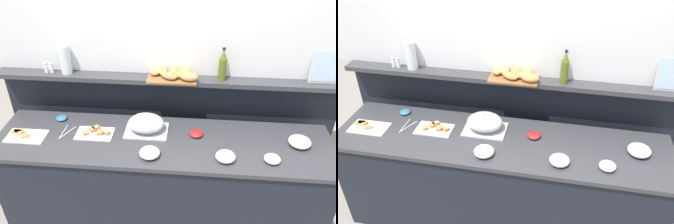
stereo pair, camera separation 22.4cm
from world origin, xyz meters
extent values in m
plane|color=gray|center=(0.00, 0.60, 0.00)|extent=(12.00, 12.00, 0.00)
cube|color=black|center=(0.00, 0.00, 0.43)|extent=(2.58, 0.61, 0.86)
cube|color=#38383D|center=(0.00, 0.00, 0.88)|extent=(2.62, 0.65, 0.03)
cube|color=black|center=(0.00, 0.50, 0.59)|extent=(2.90, 0.08, 1.19)
cube|color=#38383D|center=(0.00, 0.45, 1.21)|extent=(2.90, 0.22, 0.04)
cube|color=white|center=(-0.54, 0.03, 0.90)|extent=(0.29, 0.18, 0.01)
cube|color=#B7844C|center=(-0.57, 0.06, 0.91)|extent=(0.07, 0.07, 0.01)
cube|color=#B24738|center=(-0.57, 0.06, 0.92)|extent=(0.07, 0.07, 0.01)
cube|color=#B7844C|center=(-0.57, 0.06, 0.93)|extent=(0.07, 0.07, 0.01)
cube|color=#B7844C|center=(-0.45, 0.04, 0.91)|extent=(0.07, 0.06, 0.01)
cube|color=#B24738|center=(-0.45, 0.04, 0.92)|extent=(0.07, 0.06, 0.01)
cube|color=#B7844C|center=(-0.45, 0.04, 0.93)|extent=(0.07, 0.06, 0.01)
cube|color=#B7844C|center=(-0.55, 0.09, 0.91)|extent=(0.07, 0.07, 0.01)
cube|color=#B24738|center=(-0.55, 0.09, 0.92)|extent=(0.07, 0.07, 0.01)
cube|color=#B7844C|center=(-0.55, 0.09, 0.93)|extent=(0.07, 0.07, 0.01)
cube|color=#B7844C|center=(-0.50, 0.03, 0.91)|extent=(0.05, 0.06, 0.01)
cube|color=#B24738|center=(-0.50, 0.03, 0.92)|extent=(0.05, 0.06, 0.01)
cube|color=#B7844C|center=(-0.50, 0.03, 0.93)|extent=(0.05, 0.06, 0.01)
cube|color=#B7844C|center=(-0.61, 0.02, 0.91)|extent=(0.06, 0.07, 0.01)
cube|color=#B24738|center=(-0.61, 0.02, 0.92)|extent=(0.06, 0.07, 0.01)
cube|color=#B7844C|center=(-0.61, 0.02, 0.93)|extent=(0.06, 0.07, 0.01)
cube|color=white|center=(-1.07, -0.05, 0.90)|extent=(0.31, 0.18, 0.01)
cube|color=#B7844C|center=(-1.07, -0.06, 0.91)|extent=(0.07, 0.06, 0.01)
cube|color=#E5C666|center=(-1.07, -0.06, 0.92)|extent=(0.07, 0.06, 0.01)
cube|color=#B7844C|center=(-1.07, -0.06, 0.93)|extent=(0.07, 0.06, 0.01)
cube|color=#B7844C|center=(-1.13, -0.02, 0.91)|extent=(0.06, 0.05, 0.01)
cube|color=#E5C666|center=(-1.13, -0.02, 0.92)|extent=(0.06, 0.05, 0.01)
cube|color=#B7844C|center=(-1.13, -0.02, 0.93)|extent=(0.06, 0.05, 0.01)
cube|color=#B7844C|center=(-1.15, -0.01, 0.91)|extent=(0.07, 0.06, 0.01)
cube|color=#E5C666|center=(-1.15, -0.01, 0.92)|extent=(0.07, 0.06, 0.01)
cube|color=#B7844C|center=(-1.15, -0.01, 0.93)|extent=(0.07, 0.06, 0.01)
cube|color=#B7844C|center=(-1.16, -0.02, 0.91)|extent=(0.06, 0.04, 0.01)
cube|color=#E5C666|center=(-1.16, -0.02, 0.92)|extent=(0.06, 0.04, 0.01)
cube|color=#B7844C|center=(-1.16, -0.02, 0.93)|extent=(0.06, 0.04, 0.01)
cube|color=#B7BABF|center=(-0.14, 0.11, 0.90)|extent=(0.34, 0.24, 0.01)
ellipsoid|color=silver|center=(-0.14, 0.11, 0.98)|extent=(0.28, 0.23, 0.14)
sphere|color=#B7BABF|center=(-0.14, 0.11, 1.05)|extent=(0.02, 0.02, 0.02)
ellipsoid|color=silver|center=(0.47, -0.17, 0.93)|extent=(0.15, 0.15, 0.06)
ellipsoid|color=#E5CC66|center=(0.47, -0.17, 0.91)|extent=(0.11, 0.11, 0.03)
ellipsoid|color=silver|center=(0.80, -0.17, 0.92)|extent=(0.12, 0.12, 0.05)
ellipsoid|color=white|center=(0.80, -0.17, 0.91)|extent=(0.09, 0.09, 0.03)
ellipsoid|color=silver|center=(1.03, 0.04, 0.93)|extent=(0.17, 0.17, 0.07)
ellipsoid|color=white|center=(1.03, 0.04, 0.92)|extent=(0.13, 0.13, 0.04)
ellipsoid|color=silver|center=(-0.08, -0.18, 0.93)|extent=(0.15, 0.15, 0.06)
ellipsoid|color=white|center=(-0.08, -0.18, 0.92)|extent=(0.12, 0.12, 0.04)
ellipsoid|color=teal|center=(-0.87, 0.21, 0.91)|extent=(0.09, 0.09, 0.03)
ellipsoid|color=red|center=(0.26, 0.09, 0.91)|extent=(0.11, 0.11, 0.04)
cylinder|color=#B7BABF|center=(-0.80, 0.04, 0.90)|extent=(0.02, 0.18, 0.01)
cylinder|color=#B7BABF|center=(-0.76, 0.03, 0.90)|extent=(0.09, 0.17, 0.01)
sphere|color=#B7BABF|center=(-0.80, -0.05, 0.90)|extent=(0.01, 0.01, 0.01)
cylinder|color=#56661E|center=(0.44, 0.42, 1.32)|extent=(0.06, 0.06, 0.19)
cone|color=#56661E|center=(0.44, 0.42, 1.45)|extent=(0.05, 0.05, 0.07)
cylinder|color=black|center=(0.44, 0.42, 1.49)|extent=(0.03, 0.03, 0.02)
cylinder|color=white|center=(-1.02, 0.42, 1.26)|extent=(0.03, 0.03, 0.08)
cylinder|color=#B7BABF|center=(-1.02, 0.42, 1.31)|extent=(0.03, 0.03, 0.01)
cylinder|color=white|center=(-0.98, 0.42, 1.26)|extent=(0.03, 0.03, 0.08)
cylinder|color=#B7BABF|center=(-0.98, 0.42, 1.31)|extent=(0.03, 0.03, 0.01)
cube|color=brown|center=(0.04, 0.42, 1.23)|extent=(0.40, 0.26, 0.02)
ellipsoid|color=#B7844C|center=(-0.05, 0.45, 1.27)|extent=(0.13, 0.16, 0.06)
ellipsoid|color=tan|center=(-0.11, 0.43, 1.27)|extent=(0.09, 0.12, 0.06)
ellipsoid|color=tan|center=(0.14, 0.45, 1.27)|extent=(0.14, 0.17, 0.07)
ellipsoid|color=#AD7A47|center=(0.06, 0.44, 1.28)|extent=(0.15, 0.18, 0.07)
ellipsoid|color=#B7844C|center=(0.18, 0.35, 1.27)|extent=(0.16, 0.11, 0.07)
ellipsoid|color=#AD7A47|center=(0.01, 0.37, 1.27)|extent=(0.16, 0.13, 0.05)
ellipsoid|color=#B7844C|center=(0.15, 0.41, 1.27)|extent=(0.12, 0.16, 0.07)
ellipsoid|color=#B7844C|center=(0.11, 0.40, 1.27)|extent=(0.14, 0.12, 0.06)
cube|color=#B2AD9E|center=(1.23, 0.46, 1.36)|extent=(0.21, 0.07, 0.26)
cube|color=#99B2CC|center=(1.23, 0.46, 1.36)|extent=(0.18, 0.06, 0.23)
cylinder|color=silver|center=(-0.85, 0.42, 1.35)|extent=(0.09, 0.09, 0.24)
camera|label=1|loc=(0.23, -2.08, 2.54)|focal=36.81mm
camera|label=2|loc=(0.45, -2.05, 2.54)|focal=36.81mm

